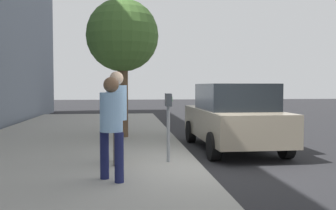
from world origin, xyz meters
The scene contains 7 objects.
ground_plane centered at (0.00, 0.00, 0.00)m, with size 80.00×80.00×0.00m, color #232326.
sidewalk_slab centered at (0.00, 3.00, 0.07)m, with size 28.00×6.00×0.15m, color gray.
parking_meter centered at (0.18, 0.63, 1.17)m, with size 0.36×0.12×1.41m.
pedestrian_at_meter centered at (0.10, 1.68, 1.26)m, with size 0.55×0.40×1.85m.
pedestrian_bystander centered at (-1.28, 1.73, 1.15)m, with size 0.43×0.40×1.71m.
parked_sedan_near centered at (2.34, -1.35, 0.89)m, with size 4.43×2.02×1.77m.
street_tree centered at (4.19, 1.59, 3.21)m, with size 2.20×2.20×4.20m.
Camera 1 is at (-7.60, 1.48, 1.72)m, focal length 40.93 mm.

